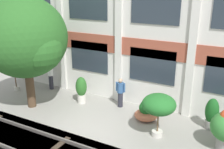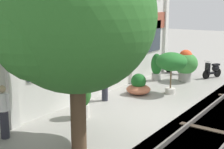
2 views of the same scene
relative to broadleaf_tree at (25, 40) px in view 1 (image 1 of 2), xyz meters
name	(u,v)px [view 1 (image 1 of 2)]	position (x,y,z in m)	size (l,w,h in m)	color
ground_plane	(88,125)	(3.66, -0.28, -3.55)	(80.00, 80.00, 0.00)	gray
apartment_facade	(121,24)	(3.66, 3.06, 0.60)	(15.12, 0.64, 8.34)	silver
broadleaf_tree	(25,40)	(0.00, 0.00, 0.00)	(4.33, 4.12, 5.64)	#4C3826
potted_plant_glazed_jar	(212,113)	(8.60, 2.07, -2.80)	(0.58, 0.58, 1.44)	gray
potted_plant_low_pan	(159,105)	(6.72, 0.37, -2.12)	(1.40, 1.40, 1.89)	beige
potted_plant_fluted_column	(81,89)	(2.05, 1.60, -2.76)	(0.60, 0.60, 1.46)	beige
potted_plant_terracotta_small	(13,61)	(-2.41, 1.19, -1.74)	(0.76, 0.76, 2.41)	beige
potted_plant_wide_bowl	(146,112)	(5.78, 1.51, -3.19)	(1.10, 1.10, 0.94)	#B76647
resident_by_doorway	(120,92)	(4.10, 2.15, -2.72)	(0.53, 0.34, 1.56)	#282833
resident_watching_tracks	(51,75)	(-0.69, 2.35, -2.67)	(0.34, 0.52, 1.65)	#282833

